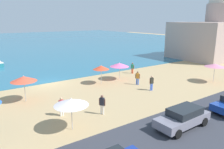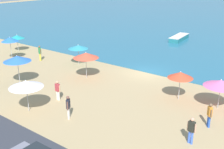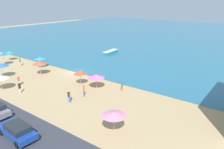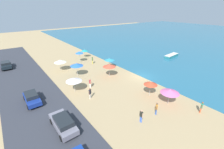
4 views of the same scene
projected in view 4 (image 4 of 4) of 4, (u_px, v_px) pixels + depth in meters
name	position (u px, v px, depth m)	size (l,w,h in m)	color
ground_plane	(141.00, 77.00, 28.33)	(160.00, 160.00, 0.00)	tan
coastal_road	(41.00, 114.00, 18.37)	(80.00, 8.00, 0.06)	#33353D
beach_umbrella_0	(151.00, 83.00, 21.55)	(1.96, 1.96, 2.33)	#B2B2B7
beach_umbrella_1	(79.00, 52.00, 35.03)	(1.89, 1.89, 2.69)	#B2B2B7
beach_umbrella_2	(74.00, 80.00, 22.49)	(2.40, 2.40, 2.38)	#B2B2B7
beach_umbrella_3	(109.00, 66.00, 27.55)	(2.40, 2.40, 2.54)	#B2B2B7
beach_umbrella_4	(85.00, 50.00, 38.64)	(1.88, 1.88, 2.14)	#B2B2B7
beach_umbrella_5	(60.00, 61.00, 30.24)	(2.43, 2.43, 2.42)	#B2B2B7
beach_umbrella_6	(77.00, 65.00, 27.66)	(2.40, 2.40, 2.65)	#B2B2B7
beach_umbrella_7	(170.00, 91.00, 19.60)	(2.45, 2.45, 2.27)	#B2B2B7
beach_umbrella_9	(109.00, 59.00, 31.69)	(2.16, 2.16, 2.21)	#B2B2B7
bather_0	(90.00, 93.00, 21.22)	(0.38, 0.49, 1.67)	silver
bather_1	(202.00, 107.00, 18.35)	(0.31, 0.55, 1.58)	#F45B35
bather_2	(157.00, 108.00, 18.04)	(0.40, 0.47, 1.65)	blue
bather_3	(90.00, 83.00, 24.20)	(0.57, 0.24, 1.59)	white
bather_4	(141.00, 115.00, 16.78)	(0.56, 0.28, 1.68)	#406ADB
bather_5	(92.00, 60.00, 34.46)	(0.54, 0.33, 1.73)	yellow
parked_car_1	(63.00, 123.00, 15.85)	(4.39, 1.85, 1.44)	slate
parked_car_2	(32.00, 98.00, 20.33)	(3.96, 1.78, 1.36)	navy
parked_car_4	(6.00, 65.00, 31.94)	(4.05, 1.99, 1.39)	black
skiff_nearshore	(172.00, 56.00, 39.45)	(1.91, 5.47, 0.67)	#23767C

